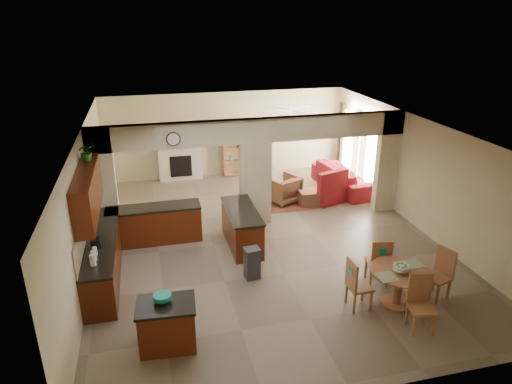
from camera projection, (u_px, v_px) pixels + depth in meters
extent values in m
plane|color=#776652|center=(265.00, 240.00, 11.20)|extent=(10.00, 10.00, 0.00)
plane|color=white|center=(266.00, 128.00, 10.16)|extent=(10.00, 10.00, 0.00)
plane|color=#BDB08A|center=(227.00, 134.00, 15.19)|extent=(8.00, 0.00, 8.00)
plane|color=#BDB08A|center=(361.00, 315.00, 6.17)|extent=(8.00, 0.00, 8.00)
plane|color=#BDB08A|center=(86.00, 202.00, 9.79)|extent=(0.00, 10.00, 10.00)
plane|color=#BDB08A|center=(417.00, 173.00, 11.57)|extent=(0.00, 10.00, 10.00)
cube|color=#BDB08A|center=(103.00, 185.00, 10.76)|extent=(0.60, 0.25, 2.80)
cube|color=#BDB08A|center=(255.00, 184.00, 11.69)|extent=(0.80, 0.25, 2.20)
cube|color=#BDB08A|center=(387.00, 162.00, 12.40)|extent=(0.60, 0.25, 2.80)
cube|color=#BDB08A|center=(255.00, 130.00, 11.17)|extent=(8.00, 0.25, 0.60)
cube|color=#411607|center=(103.00, 259.00, 9.49)|extent=(0.60, 3.20, 0.86)
cube|color=black|center=(101.00, 239.00, 9.32)|extent=(0.62, 3.22, 0.05)
cube|color=tan|center=(84.00, 227.00, 9.15)|extent=(0.02, 3.20, 0.55)
cube|color=#411607|center=(155.00, 225.00, 10.97)|extent=(2.20, 0.60, 0.86)
cube|color=black|center=(153.00, 208.00, 10.80)|extent=(2.22, 0.62, 0.05)
cube|color=#411607|center=(88.00, 193.00, 8.91)|extent=(0.35, 2.40, 0.90)
cube|color=#411607|center=(242.00, 228.00, 10.81)|extent=(0.65, 1.80, 0.86)
cube|color=black|center=(242.00, 211.00, 10.64)|extent=(0.70, 1.85, 0.05)
cube|color=silver|center=(250.00, 245.00, 10.05)|extent=(0.58, 0.04, 0.70)
cylinder|color=#4E261A|center=(173.00, 139.00, 10.61)|extent=(0.34, 0.03, 0.34)
cube|color=brown|center=(286.00, 202.00, 13.35)|extent=(1.60, 1.30, 0.01)
cube|color=beige|center=(180.00, 164.00, 15.00)|extent=(1.40, 0.28, 1.10)
cube|color=black|center=(181.00, 166.00, 14.89)|extent=(0.70, 0.04, 0.70)
cube|color=beige|center=(179.00, 146.00, 14.76)|extent=(1.60, 0.35, 0.10)
cube|color=#9F5A36|center=(238.00, 149.00, 15.29)|extent=(1.00, 0.32, 1.80)
cube|color=white|center=(373.00, 155.00, 13.71)|extent=(0.02, 0.90, 1.90)
cube|color=white|center=(349.00, 140.00, 15.24)|extent=(0.02, 0.90, 1.90)
cube|color=white|center=(360.00, 152.00, 14.53)|extent=(0.02, 0.70, 2.10)
cube|color=#3D2118|center=(382.00, 161.00, 13.16)|extent=(0.10, 0.28, 2.30)
cube|color=#3D2118|center=(363.00, 149.00, 14.24)|extent=(0.10, 0.28, 2.30)
cube|color=#3D2118|center=(356.00, 145.00, 14.69)|extent=(0.10, 0.28, 2.30)
cube|color=#3D2118|center=(341.00, 136.00, 15.77)|extent=(0.10, 0.28, 2.30)
cylinder|color=white|center=(289.00, 109.00, 13.29)|extent=(1.00, 1.00, 0.10)
cube|color=#411607|center=(167.00, 326.00, 7.52)|extent=(0.95, 0.70, 0.78)
cube|color=black|center=(166.00, 305.00, 7.37)|extent=(1.00, 0.75, 0.05)
cylinder|color=#159280|center=(162.00, 298.00, 7.38)|extent=(0.30, 0.30, 0.14)
cube|color=#2F2F32|center=(252.00, 264.00, 9.49)|extent=(0.33, 0.29, 0.64)
cylinder|color=#9F5A36|center=(400.00, 271.00, 8.45)|extent=(1.11, 1.11, 0.04)
cylinder|color=#9F5A36|center=(398.00, 288.00, 8.58)|extent=(0.16, 0.16, 0.72)
cylinder|color=#9F5A36|center=(396.00, 303.00, 8.71)|extent=(0.57, 0.57, 0.06)
cylinder|color=#63A924|center=(401.00, 268.00, 8.36)|extent=(0.30, 0.30, 0.16)
imported|color=maroon|center=(344.00, 177.00, 14.27)|extent=(2.65, 1.32, 0.74)
cube|color=maroon|center=(327.00, 194.00, 13.44)|extent=(1.24, 1.12, 0.41)
imported|color=maroon|center=(283.00, 189.00, 13.29)|extent=(1.12, 1.13, 0.78)
cube|color=maroon|center=(309.00, 197.00, 13.17)|extent=(0.60, 0.60, 0.42)
imported|color=#1C5215|center=(87.00, 151.00, 9.30)|extent=(0.44, 0.41, 0.38)
cube|color=#9F5A36|center=(377.00, 262.00, 9.31)|extent=(0.49, 0.49, 0.05)
cube|color=#9F5A36|center=(382.00, 268.00, 9.56)|extent=(0.04, 0.04, 0.44)
cube|color=#9F5A36|center=(366.00, 268.00, 9.54)|extent=(0.04, 0.04, 0.44)
cube|color=#9F5A36|center=(387.00, 276.00, 9.24)|extent=(0.04, 0.04, 0.44)
cube|color=#9F5A36|center=(371.00, 277.00, 9.22)|extent=(0.04, 0.04, 0.44)
cube|color=#9F5A36|center=(382.00, 254.00, 9.02)|extent=(0.42, 0.11, 0.55)
cube|color=#159280|center=(383.00, 252.00, 8.97)|extent=(0.14, 0.03, 0.14)
cube|color=#9F5A36|center=(437.00, 278.00, 8.77)|extent=(0.53, 0.53, 0.05)
cube|color=#9F5A36|center=(423.00, 286.00, 8.91)|extent=(0.04, 0.04, 0.44)
cube|color=#9F5A36|center=(437.00, 295.00, 8.64)|extent=(0.04, 0.04, 0.44)
cube|color=#9F5A36|center=(434.00, 281.00, 9.08)|extent=(0.04, 0.04, 0.44)
cube|color=#9F5A36|center=(449.00, 289.00, 8.81)|extent=(0.04, 0.04, 0.44)
cube|color=#9F5A36|center=(446.00, 261.00, 8.76)|extent=(0.17, 0.41, 0.55)
cube|color=#159280|center=(447.00, 258.00, 8.74)|extent=(0.05, 0.14, 0.14)
cube|color=#9F5A36|center=(422.00, 308.00, 7.87)|extent=(0.49, 0.49, 0.05)
cube|color=#9F5A36|center=(414.00, 326.00, 7.79)|extent=(0.04, 0.04, 0.44)
cube|color=#9F5A36|center=(433.00, 325.00, 7.81)|extent=(0.04, 0.04, 0.44)
cube|color=#9F5A36|center=(407.00, 314.00, 8.11)|extent=(0.04, 0.04, 0.44)
cube|color=#9F5A36|center=(426.00, 313.00, 8.12)|extent=(0.04, 0.04, 0.44)
cube|color=#9F5A36|center=(420.00, 287.00, 7.94)|extent=(0.42, 0.12, 0.55)
cube|color=#159280|center=(420.00, 283.00, 7.93)|extent=(0.14, 0.04, 0.14)
cube|color=#9F5A36|center=(360.00, 287.00, 8.49)|extent=(0.43, 0.43, 0.05)
cube|color=#9F5A36|center=(371.00, 301.00, 8.46)|extent=(0.04, 0.04, 0.44)
cube|color=#9F5A36|center=(363.00, 291.00, 8.77)|extent=(0.04, 0.04, 0.44)
cube|color=#9F5A36|center=(354.00, 304.00, 8.38)|extent=(0.04, 0.04, 0.44)
cube|color=#9F5A36|center=(346.00, 293.00, 8.69)|extent=(0.04, 0.04, 0.44)
cube|color=#9F5A36|center=(352.00, 274.00, 8.33)|extent=(0.05, 0.42, 0.55)
cube|color=#159280|center=(351.00, 271.00, 8.30)|extent=(0.01, 0.14, 0.14)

